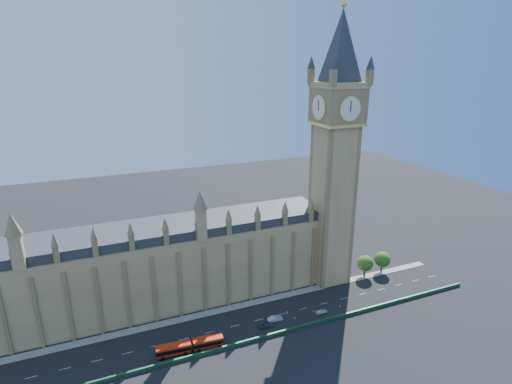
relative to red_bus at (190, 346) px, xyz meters
name	(u,v)px	position (x,y,z in m)	size (l,w,h in m)	color
ground	(247,323)	(19.46, 5.94, -1.69)	(400.00, 400.00, 0.00)	black
palace_westminster	(152,267)	(-5.54, 27.94, 12.17)	(120.00, 20.00, 28.00)	#A98351
elizabeth_tower	(336,135)	(57.46, 19.93, 52.87)	(20.59, 20.59, 105.00)	#A98351
bridge_parapet	(258,339)	(19.46, -3.06, -1.09)	(160.00, 0.60, 1.20)	#1E4C2D
kerb_north	(237,306)	(19.46, 15.44, -1.61)	(160.00, 3.00, 0.16)	gray
tree_east_near	(366,263)	(71.68, 16.02, 3.95)	(6.00, 6.00, 8.50)	#382619
tree_east_far	(383,259)	(79.68, 16.02, 3.95)	(6.00, 6.00, 8.50)	#382619
red_bus	(190,346)	(0.00, 0.00, 0.00)	(19.05, 4.28, 3.21)	red
car_grey	(266,325)	(24.19, 1.87, -0.89)	(1.88, 4.68, 1.60)	#45484D
car_silver	(275,319)	(28.17, 3.56, -0.88)	(1.72, 4.92, 1.62)	#B6B9BE
car_white	(321,312)	(43.77, 1.43, -1.05)	(1.79, 4.41, 1.28)	silver
cone_a	(287,312)	(33.46, 5.75, -1.35)	(0.55, 0.55, 0.69)	black
cone_b	(295,318)	(34.33, 2.15, -1.36)	(0.55, 0.55, 0.67)	black
cone_c	(313,311)	(41.57, 2.95, -1.35)	(0.55, 0.55, 0.70)	black
cone_d	(340,306)	(51.30, 2.12, -1.34)	(0.52, 0.52, 0.71)	black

